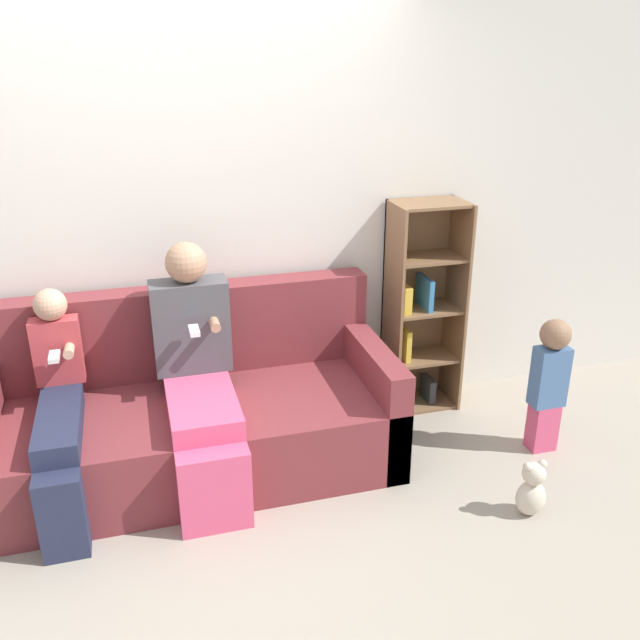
# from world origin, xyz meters

# --- Properties ---
(ground_plane) EXTENTS (14.00, 14.00, 0.00)m
(ground_plane) POSITION_xyz_m (0.00, 0.00, 0.00)
(ground_plane) COLOR #9E9384
(back_wall) EXTENTS (10.00, 0.06, 2.55)m
(back_wall) POSITION_xyz_m (0.00, 1.05, 1.27)
(back_wall) COLOR silver
(back_wall) RESTS_ON ground_plane
(couch) EXTENTS (2.16, 0.92, 0.93)m
(couch) POSITION_xyz_m (-0.08, 0.57, 0.30)
(couch) COLOR maroon
(couch) RESTS_ON ground_plane
(adult_seated) EXTENTS (0.40, 0.87, 1.24)m
(adult_seated) POSITION_xyz_m (-0.03, 0.47, 0.63)
(adult_seated) COLOR #DB4C75
(adult_seated) RESTS_ON ground_plane
(child_seated) EXTENTS (0.24, 0.88, 1.04)m
(child_seated) POSITION_xyz_m (-0.72, 0.40, 0.52)
(child_seated) COLOR #232842
(child_seated) RESTS_ON ground_plane
(toddler_standing) EXTENTS (0.19, 0.17, 0.80)m
(toddler_standing) POSITION_xyz_m (1.86, 0.18, 0.44)
(toddler_standing) COLOR #DB4C75
(toddler_standing) RESTS_ON ground_plane
(bookshelf) EXTENTS (0.44, 0.31, 1.33)m
(bookshelf) POSITION_xyz_m (1.39, 0.89, 0.63)
(bookshelf) COLOR brown
(bookshelf) RESTS_ON ground_plane
(teddy_bear) EXTENTS (0.15, 0.12, 0.31)m
(teddy_bear) POSITION_xyz_m (1.48, -0.33, 0.14)
(teddy_bear) COLOR beige
(teddy_bear) RESTS_ON ground_plane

